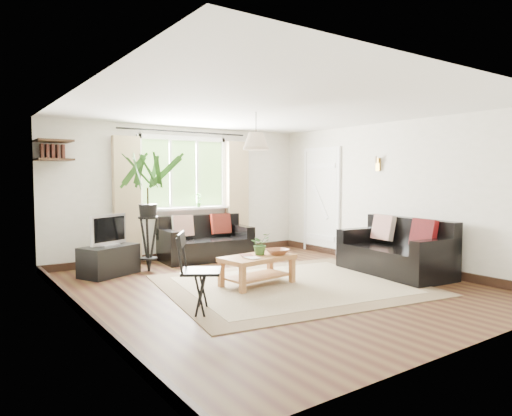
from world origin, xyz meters
TOP-DOWN VIEW (x-y plane):
  - floor at (0.00, 0.00)m, footprint 5.50×5.50m
  - ceiling at (0.00, 0.00)m, footprint 5.50×5.50m
  - wall_back at (0.00, 2.75)m, footprint 5.00×0.02m
  - wall_front at (0.00, -2.75)m, footprint 5.00×0.02m
  - wall_left at (-2.50, 0.00)m, footprint 0.02×5.50m
  - wall_right at (2.50, 0.00)m, footprint 0.02×5.50m
  - rug at (0.23, -0.09)m, footprint 3.76×3.36m
  - window at (0.00, 2.71)m, footprint 2.50×0.16m
  - door at (2.47, 1.70)m, footprint 0.06×0.96m
  - corner_shelf at (-2.25, 2.50)m, footprint 0.50×0.50m
  - pendant_lamp at (0.00, 0.40)m, footprint 0.36×0.36m
  - wall_sconce at (2.43, 0.30)m, footprint 0.12×0.12m
  - sofa_back at (0.22, 2.29)m, footprint 1.65×0.93m
  - sofa_right at (2.01, -0.42)m, footprint 1.80×1.03m
  - coffee_table at (-0.14, 0.16)m, footprint 1.06×0.66m
  - table_plant at (-0.06, 0.22)m, footprint 0.31×0.28m
  - bowl at (0.16, 0.11)m, footprint 0.35×0.35m
  - book_a at (-0.39, 0.04)m, footprint 0.15×0.21m
  - book_b at (-0.35, 0.25)m, footprint 0.22×0.25m
  - tv_stand at (-1.62, 1.98)m, footprint 0.96×0.79m
  - tv at (-1.62, 1.98)m, footprint 0.68×0.47m
  - palm_stand at (-1.01, 1.91)m, footprint 0.79×0.79m
  - folding_chair at (-1.36, -0.50)m, footprint 0.63×0.63m
  - sill_plant at (0.25, 2.63)m, footprint 0.14×0.10m

SIDE VIEW (x-z plane):
  - floor at x=0.00m, z-range 0.00..0.00m
  - rug at x=0.23m, z-range 0.00..0.02m
  - coffee_table at x=-0.14m, z-range 0.00..0.41m
  - tv_stand at x=-1.62m, z-range 0.00..0.45m
  - sofa_back at x=0.22m, z-range 0.00..0.75m
  - sofa_right at x=2.01m, z-range 0.00..0.81m
  - book_a at x=-0.39m, z-range 0.41..0.43m
  - book_b at x=-0.35m, z-range 0.41..0.43m
  - folding_chair at x=-1.36m, z-range 0.00..0.89m
  - bowl at x=0.16m, z-range 0.41..0.49m
  - table_plant at x=-0.06m, z-range 0.41..0.71m
  - tv at x=-1.62m, z-range 0.45..0.95m
  - palm_stand at x=-1.01m, z-range 0.00..1.88m
  - door at x=2.47m, z-range -0.03..2.03m
  - sill_plant at x=0.25m, z-range 0.93..1.20m
  - wall_back at x=0.00m, z-range 0.00..2.40m
  - wall_front at x=0.00m, z-range 0.00..2.40m
  - wall_left at x=-2.50m, z-range 0.00..2.40m
  - wall_right at x=2.50m, z-range 0.00..2.40m
  - window at x=0.00m, z-range 0.47..2.63m
  - wall_sconce at x=2.43m, z-range 1.60..1.88m
  - corner_shelf at x=-2.25m, z-range 1.72..2.06m
  - pendant_lamp at x=0.00m, z-range 1.78..2.32m
  - ceiling at x=0.00m, z-range 2.40..2.40m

